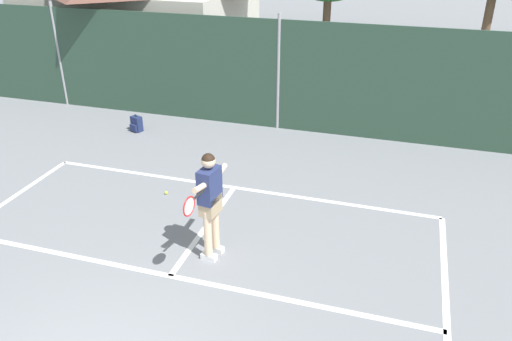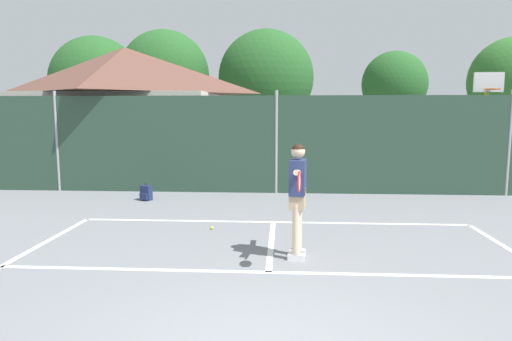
{
  "view_description": "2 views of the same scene",
  "coord_description": "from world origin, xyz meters",
  "px_view_note": "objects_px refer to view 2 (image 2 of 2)",
  "views": [
    {
      "loc": [
        3.13,
        -3.18,
        5.01
      ],
      "look_at": [
        0.64,
        4.96,
        0.75
      ],
      "focal_mm": 35.52,
      "sensor_mm": 36.0,
      "label": 1
    },
    {
      "loc": [
        0.2,
        -3.85,
        2.35
      ],
      "look_at": [
        -0.46,
        6.9,
        0.93
      ],
      "focal_mm": 31.35,
      "sensor_mm": 36.0,
      "label": 2
    }
  ],
  "objects_px": {
    "tennis_player": "(298,190)",
    "backpack_navy": "(146,193)",
    "tennis_ball": "(212,228)",
    "basketball_hoop": "(486,113)"
  },
  "relations": [
    {
      "from": "tennis_ball",
      "to": "backpack_navy",
      "type": "height_order",
      "value": "backpack_navy"
    },
    {
      "from": "basketball_hoop",
      "to": "backpack_navy",
      "type": "relative_size",
      "value": 7.67
    },
    {
      "from": "tennis_player",
      "to": "tennis_ball",
      "type": "distance_m",
      "value": 2.59
    },
    {
      "from": "basketball_hoop",
      "to": "tennis_player",
      "type": "height_order",
      "value": "basketball_hoop"
    },
    {
      "from": "tennis_player",
      "to": "backpack_navy",
      "type": "relative_size",
      "value": 4.01
    },
    {
      "from": "tennis_ball",
      "to": "basketball_hoop",
      "type": "bearing_deg",
      "value": 36.33
    },
    {
      "from": "tennis_player",
      "to": "tennis_ball",
      "type": "height_order",
      "value": "tennis_player"
    },
    {
      "from": "tennis_player",
      "to": "backpack_navy",
      "type": "height_order",
      "value": "tennis_player"
    },
    {
      "from": "tennis_player",
      "to": "tennis_ball",
      "type": "relative_size",
      "value": 28.1
    },
    {
      "from": "basketball_hoop",
      "to": "tennis_ball",
      "type": "bearing_deg",
      "value": -143.67
    }
  ]
}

